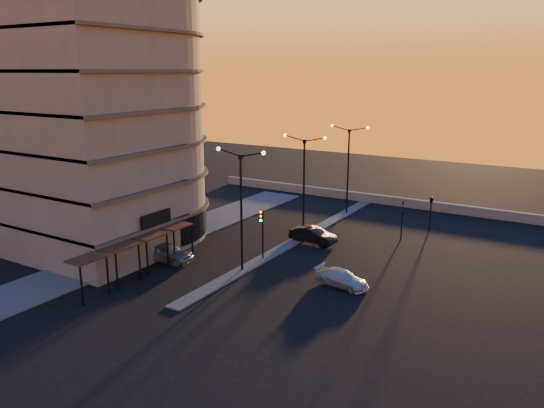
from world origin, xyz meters
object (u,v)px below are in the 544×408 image
at_px(car_hatchback, 166,252).
at_px(car_wagon, 342,278).
at_px(streetlamp_mid, 304,178).
at_px(car_sedan, 313,235).
at_px(traffic_light_main, 262,226).

height_order(car_hatchback, car_wagon, car_hatchback).
xyz_separation_m(streetlamp_mid, car_sedan, (1.50, -0.94, -4.88)).
distance_m(traffic_light_main, car_hatchback, 8.06).
xyz_separation_m(streetlamp_mid, car_hatchback, (-6.50, -11.41, -4.82)).
bearing_deg(traffic_light_main, car_sedan, 76.37).
relative_size(car_hatchback, car_sedan, 1.05).
relative_size(car_hatchback, car_wagon, 1.12).
height_order(traffic_light_main, car_hatchback, traffic_light_main).
bearing_deg(car_sedan, car_hatchback, 146.81).
relative_size(streetlamp_mid, car_hatchback, 2.09).
bearing_deg(car_hatchback, traffic_light_main, -66.31).
distance_m(car_sedan, car_wagon, 9.98).
xyz_separation_m(car_hatchback, car_wagon, (14.26, 2.69, -0.19)).
relative_size(traffic_light_main, car_sedan, 0.98).
relative_size(traffic_light_main, car_wagon, 1.05).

